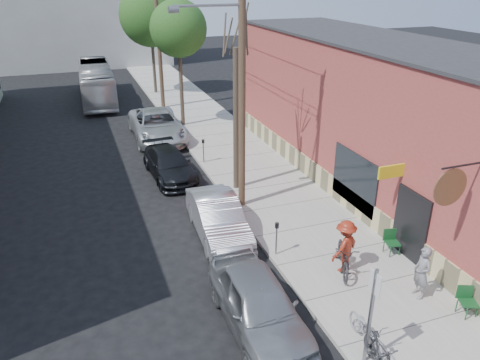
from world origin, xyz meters
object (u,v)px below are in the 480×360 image
object	(u,v)px
parked_bike_b	(366,331)
car_3	(157,125)
cyclist	(345,246)
car_1	(218,218)
parking_meter_far	(203,147)
car_0	(258,304)
tree_bare	(236,122)
bus	(96,83)
tree_leafy_far	(150,15)
car_2	(169,164)
parking_meter_near	(277,233)
patron_grey	(422,273)
patio_chair_b	(468,302)
utility_pole_near	(241,81)
sign_post	(371,308)
parked_bike_a	(380,355)
patio_chair_a	(392,243)

from	to	relation	value
parked_bike_b	car_3	world-z (taller)	car_3
cyclist	car_1	world-z (taller)	cyclist
parking_meter_far	car_0	world-z (taller)	car_0
tree_bare	bus	bearing A→B (deg)	103.58
tree_leafy_far	car_2	size ratio (longest dim) A/B	1.81
tree_bare	parked_bike_b	size ratio (longest dim) A/B	3.64
cyclist	bus	world-z (taller)	bus
tree_bare	parking_meter_near	bearing A→B (deg)	-95.48
car_0	patron_grey	bearing A→B (deg)	-6.52
patio_chair_b	utility_pole_near	bearing A→B (deg)	136.45
patron_grey	sign_post	bearing A→B (deg)	-55.02
tree_bare	cyclist	size ratio (longest dim) A/B	3.42
patron_grey	car_0	size ratio (longest dim) A/B	0.37
parked_bike_b	car_1	size ratio (longest dim) A/B	0.37
parked_bike_a	parked_bike_b	bearing A→B (deg)	83.18
parking_meter_near	car_0	world-z (taller)	car_0
patio_chair_a	tree_leafy_far	bearing A→B (deg)	110.85
tree_bare	car_1	bearing A→B (deg)	-119.01
utility_pole_near	parked_bike_b	size ratio (longest dim) A/B	5.81
patio_chair_a	car_1	world-z (taller)	car_1
tree_leafy_far	parked_bike_a	size ratio (longest dim) A/B	5.19
utility_pole_near	tree_leafy_far	distance (m)	21.38
utility_pole_near	parked_bike_a	size ratio (longest dim) A/B	6.20
cyclist	utility_pole_near	bearing A→B (deg)	-98.83
car_3	parked_bike_a	bearing A→B (deg)	-84.58
parked_bike_b	car_3	bearing A→B (deg)	100.04
parking_meter_near	car_3	xyz separation A→B (m)	(-1.45, 14.10, -0.13)
patio_chair_a	patio_chair_b	xyz separation A→B (m)	(0.05, -3.43, 0.00)
car_0	patio_chair_a	bearing A→B (deg)	16.42
patio_chair_a	parking_meter_near	bearing A→B (deg)	174.36
patio_chair_a	parked_bike_a	bearing A→B (deg)	-115.81
patio_chair_a	parked_bike_a	size ratio (longest dim) A/B	0.55
car_0	car_2	xyz separation A→B (m)	(-0.09, 11.26, -0.12)
car_1	parked_bike_a	bearing A→B (deg)	-74.90
tree_leafy_far	patio_chair_a	size ratio (longest dim) A/B	9.50
parked_bike_b	patio_chair_b	bearing A→B (deg)	4.48
parked_bike_b	bus	size ratio (longest dim) A/B	0.17
sign_post	cyclist	world-z (taller)	sign_post
patio_chair_b	car_3	world-z (taller)	car_3
patio_chair_b	parked_bike_a	world-z (taller)	parked_bike_a
patron_grey	car_3	xyz separation A→B (m)	(-4.58, 17.72, -0.16)
parked_bike_a	utility_pole_near	bearing A→B (deg)	97.10
parking_meter_near	cyclist	world-z (taller)	cyclist
tree_bare	tree_leafy_far	world-z (taller)	tree_leafy_far
patio_chair_a	patio_chair_b	world-z (taller)	same
parking_meter_far	patron_grey	world-z (taller)	patron_grey
utility_pole_near	car_1	bearing A→B (deg)	-129.92
car_0	car_1	xyz separation A→B (m)	(0.46, 5.15, -0.03)
patio_chair_b	car_1	bearing A→B (deg)	151.11
patio_chair_b	cyclist	xyz separation A→B (m)	(-2.18, 3.15, 0.48)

